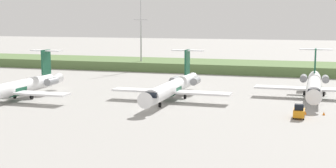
# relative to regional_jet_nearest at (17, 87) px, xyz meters

# --- Properties ---
(ground_plane) EXTENTS (500.00, 500.00, 0.00)m
(ground_plane) POSITION_rel_regional_jet_nearest_xyz_m (26.97, 28.94, -2.54)
(ground_plane) COLOR #9E9B96
(grass_berm) EXTENTS (320.00, 20.00, 2.68)m
(grass_berm) POSITION_rel_regional_jet_nearest_xyz_m (26.97, 62.25, -1.20)
(grass_berm) COLOR #597542
(grass_berm) RESTS_ON ground
(regional_jet_nearest) EXTENTS (22.81, 31.00, 9.00)m
(regional_jet_nearest) POSITION_rel_regional_jet_nearest_xyz_m (0.00, 0.00, 0.00)
(regional_jet_nearest) COLOR white
(regional_jet_nearest) RESTS_ON ground
(regional_jet_second) EXTENTS (22.81, 31.00, 9.00)m
(regional_jet_second) POSITION_rel_regional_jet_nearest_xyz_m (28.04, 9.40, 0.00)
(regional_jet_second) COLOR white
(regional_jet_second) RESTS_ON ground
(regional_jet_third) EXTENTS (22.81, 31.00, 9.00)m
(regional_jet_third) POSITION_rel_regional_jet_nearest_xyz_m (53.75, 20.81, 0.00)
(regional_jet_third) COLOR white
(regional_jet_third) RESTS_ON ground
(antenna_mast) EXTENTS (4.40, 0.50, 23.04)m
(antenna_mast) POSITION_rel_regional_jet_nearest_xyz_m (3.66, 57.24, 7.03)
(antenna_mast) COLOR #B2B2B7
(antenna_mast) RESTS_ON ground
(baggage_tug) EXTENTS (1.72, 3.20, 2.30)m
(baggage_tug) POSITION_rel_regional_jet_nearest_xyz_m (51.64, -0.92, -1.53)
(baggage_tug) COLOR orange
(baggage_tug) RESTS_ON ground
(safety_cone_front_marker) EXTENTS (0.44, 0.44, 0.55)m
(safety_cone_front_marker) POSITION_rel_regional_jet_nearest_xyz_m (52.55, 2.46, -2.26)
(safety_cone_front_marker) COLOR orange
(safety_cone_front_marker) RESTS_ON ground
(safety_cone_mid_marker) EXTENTS (0.44, 0.44, 0.55)m
(safety_cone_mid_marker) POSITION_rel_regional_jet_nearest_xyz_m (55.41, 2.76, -2.26)
(safety_cone_mid_marker) COLOR orange
(safety_cone_mid_marker) RESTS_ON ground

